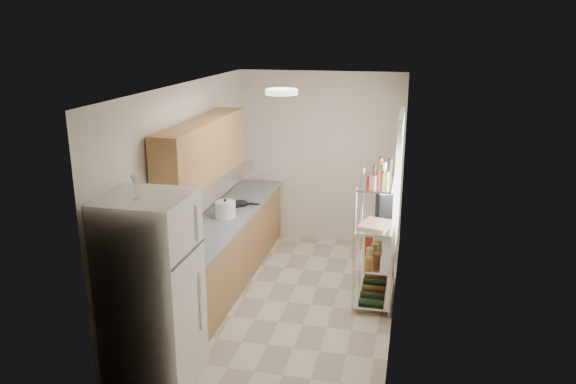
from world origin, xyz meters
name	(u,v)px	position (x,y,z in m)	size (l,w,h in m)	color
room	(288,200)	(0.00, 0.00, 1.30)	(2.52, 4.42, 2.62)	beige
counter_run	(227,248)	(-0.92, 0.44, 0.45)	(0.63, 3.51, 0.90)	#AE794A
upper_cabinets	(203,151)	(-1.05, 0.10, 1.81)	(0.33, 2.20, 0.72)	#AE794A
range_hood	(230,169)	(-1.00, 0.90, 1.39)	(0.50, 0.60, 0.12)	#B7BABC
window	(399,178)	(1.23, 0.35, 1.55)	(0.06, 1.00, 1.46)	white
bakers_rack	(377,214)	(1.00, 0.30, 1.11)	(0.45, 0.90, 1.73)	silver
ceiling_dome	(282,92)	(0.00, -0.30, 2.57)	(0.34, 0.34, 0.06)	white
refrigerator	(152,291)	(-0.87, -1.76, 0.91)	(0.75, 0.75, 1.81)	white
wine_glass_a	(135,188)	(-0.89, -1.87, 1.92)	(0.08, 0.08, 0.22)	silver
wine_glass_b	(137,187)	(-0.91, -1.81, 1.91)	(0.07, 0.07, 0.20)	silver
rice_cooker	(225,209)	(-0.90, 0.37, 1.00)	(0.26, 0.26, 0.21)	white
frying_pan_large	(231,204)	(-0.97, 0.83, 0.92)	(0.26, 0.26, 0.05)	black
frying_pan_small	(240,203)	(-0.87, 0.89, 0.92)	(0.21, 0.21, 0.04)	black
cutting_board	(376,224)	(1.00, 0.17, 1.02)	(0.31, 0.40, 0.03)	tan
espresso_machine	(384,202)	(1.07, 0.63, 1.16)	(0.17, 0.26, 0.30)	black
storage_bag	(369,241)	(0.90, 0.62, 0.64)	(0.09, 0.13, 0.15)	#A93214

